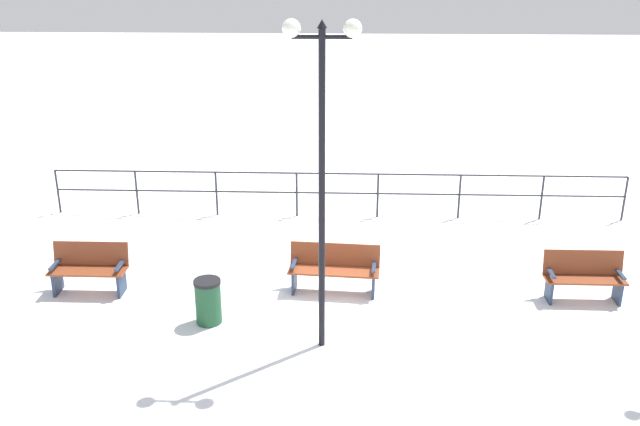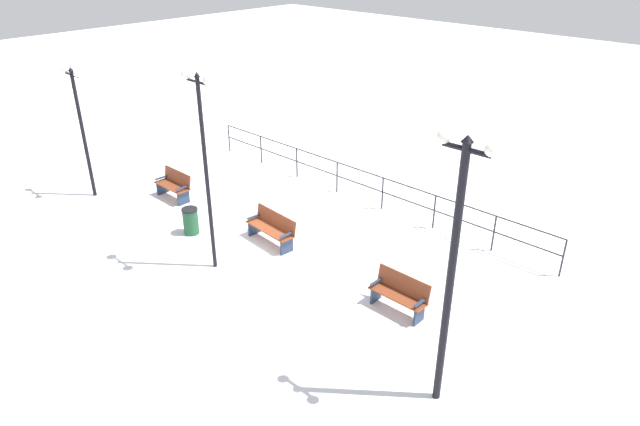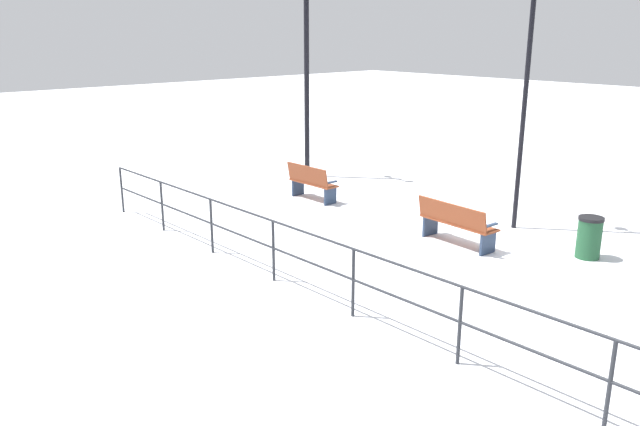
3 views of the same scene
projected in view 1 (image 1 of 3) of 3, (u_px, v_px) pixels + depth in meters
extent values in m
plane|color=white|center=(334.00, 294.00, 13.20)|extent=(80.00, 80.00, 0.00)
cube|color=brown|center=(88.00, 271.00, 13.06)|extent=(0.49, 1.41, 0.04)
cube|color=brown|center=(91.00, 253.00, 13.20)|extent=(0.12, 1.41, 0.45)
cube|color=#23334C|center=(57.00, 281.00, 13.17)|extent=(0.44, 0.05, 0.46)
cube|color=#23334C|center=(122.00, 282.00, 13.12)|extent=(0.44, 0.05, 0.46)
cube|color=#23334C|center=(54.00, 265.00, 13.02)|extent=(0.44, 0.07, 0.04)
cube|color=#23334C|center=(119.00, 266.00, 12.98)|extent=(0.44, 0.07, 0.04)
cube|color=brown|center=(334.00, 271.00, 13.08)|extent=(0.60, 1.72, 0.04)
cube|color=brown|center=(335.00, 254.00, 13.21)|extent=(0.24, 1.69, 0.43)
cube|color=#23334C|center=(294.00, 280.00, 13.24)|extent=(0.43, 0.08, 0.45)
cube|color=#23334C|center=(373.00, 284.00, 13.08)|extent=(0.43, 0.08, 0.45)
cube|color=#23334C|center=(294.00, 263.00, 13.09)|extent=(0.43, 0.10, 0.04)
cube|color=#23334C|center=(374.00, 267.00, 12.93)|extent=(0.43, 0.10, 0.04)
cube|color=brown|center=(585.00, 279.00, 12.76)|extent=(0.42, 1.44, 0.04)
cube|color=brown|center=(583.00, 262.00, 12.87)|extent=(0.11, 1.44, 0.46)
cube|color=#23334C|center=(549.00, 290.00, 12.87)|extent=(0.38, 0.05, 0.44)
cube|color=#23334C|center=(618.00, 291.00, 12.82)|extent=(0.38, 0.05, 0.44)
cube|color=#23334C|center=(551.00, 273.00, 12.72)|extent=(0.38, 0.07, 0.04)
cube|color=#23334C|center=(621.00, 275.00, 12.68)|extent=(0.38, 0.07, 0.04)
cylinder|color=black|center=(322.00, 200.00, 10.63)|extent=(0.10, 0.10, 5.04)
cylinder|color=black|center=(322.00, 37.00, 9.76)|extent=(0.06, 0.85, 0.06)
sphere|color=white|center=(291.00, 28.00, 9.73)|extent=(0.26, 0.26, 0.26)
sphere|color=white|center=(353.00, 28.00, 9.70)|extent=(0.26, 0.26, 0.26)
cone|color=black|center=(322.00, 24.00, 9.70)|extent=(0.14, 0.14, 0.12)
cylinder|color=#26282D|center=(58.00, 192.00, 16.96)|extent=(0.05, 0.05, 1.07)
cylinder|color=#26282D|center=(137.00, 193.00, 16.90)|extent=(0.05, 0.05, 1.07)
cylinder|color=#26282D|center=(216.00, 194.00, 16.83)|extent=(0.05, 0.05, 1.07)
cylinder|color=#26282D|center=(297.00, 195.00, 16.76)|extent=(0.05, 0.05, 1.07)
cylinder|color=#26282D|center=(378.00, 196.00, 16.69)|extent=(0.05, 0.05, 1.07)
cylinder|color=#26282D|center=(459.00, 197.00, 16.62)|extent=(0.05, 0.05, 1.07)
cylinder|color=#26282D|center=(542.00, 198.00, 16.55)|extent=(0.05, 0.05, 1.07)
cylinder|color=#26282D|center=(625.00, 199.00, 16.48)|extent=(0.05, 0.05, 1.07)
cylinder|color=#26282D|center=(337.00, 174.00, 16.53)|extent=(0.04, 13.46, 0.04)
cylinder|color=#26282D|center=(337.00, 193.00, 16.70)|extent=(0.04, 13.46, 0.04)
cylinder|color=#1E4C2D|center=(208.00, 303.00, 12.08)|extent=(0.44, 0.44, 0.74)
cylinder|color=black|center=(207.00, 282.00, 11.94)|extent=(0.47, 0.47, 0.06)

